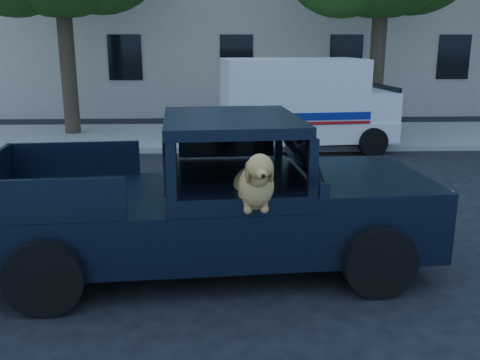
{
  "coord_description": "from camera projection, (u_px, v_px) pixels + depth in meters",
  "views": [
    {
      "loc": [
        0.26,
        -6.29,
        2.85
      ],
      "look_at": [
        0.53,
        -0.24,
        1.24
      ],
      "focal_mm": 40.0,
      "sensor_mm": 36.0,
      "label": 1
    }
  ],
  "objects": [
    {
      "name": "ground",
      "position": [
        198.0,
        270.0,
        6.79
      ],
      "size": [
        120.0,
        120.0,
        0.0
      ],
      "primitive_type": "plane",
      "color": "black",
      "rests_on": "ground"
    },
    {
      "name": "mail_truck",
      "position": [
        303.0,
        111.0,
        13.84
      ],
      "size": [
        4.49,
        2.58,
        2.36
      ],
      "rotation": [
        0.0,
        0.0,
        0.1
      ],
      "color": "silver",
      "rests_on": "ground"
    },
    {
      "name": "far_sidewalk",
      "position": [
        208.0,
        136.0,
        15.66
      ],
      "size": [
        60.0,
        4.0,
        0.15
      ],
      "primitive_type": "cube",
      "color": "gray",
      "rests_on": "ground"
    },
    {
      "name": "pickup_truck",
      "position": [
        204.0,
        218.0,
        6.76
      ],
      "size": [
        5.55,
        2.9,
        1.94
      ],
      "rotation": [
        0.0,
        0.0,
        0.07
      ],
      "color": "black",
      "rests_on": "ground"
    },
    {
      "name": "lane_stripes",
      "position": [
        309.0,
        193.0,
        10.16
      ],
      "size": [
        21.6,
        0.14,
        0.01
      ],
      "primitive_type": null,
      "color": "silver",
      "rests_on": "ground"
    }
  ]
}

